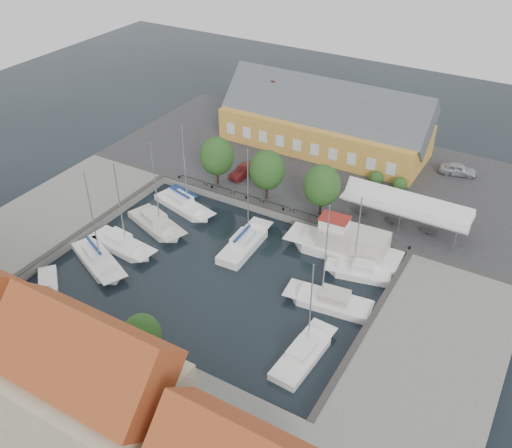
{
  "coord_description": "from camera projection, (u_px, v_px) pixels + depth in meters",
  "views": [
    {
      "loc": [
        26.28,
        -39.07,
        36.92
      ],
      "look_at": [
        0.0,
        6.0,
        1.5
      ],
      "focal_mm": 40.0,
      "sensor_mm": 36.0,
      "label": 1
    }
  ],
  "objects": [
    {
      "name": "east_boat_c",
      "position": [
        303.0,
        356.0,
        48.66
      ],
      "size": [
        2.96,
        8.09,
        10.24
      ],
      "color": "white",
      "rests_on": "ground"
    },
    {
      "name": "launch_sw",
      "position": [
        48.0,
        282.0,
        56.95
      ],
      "size": [
        4.64,
        4.36,
        0.98
      ],
      "color": "white",
      "rests_on": "ground"
    },
    {
      "name": "west_boat_d",
      "position": [
        98.0,
        261.0,
        59.54
      ],
      "size": [
        9.08,
        6.01,
        11.81
      ],
      "color": "white",
      "rests_on": "ground"
    },
    {
      "name": "west_quay",
      "position": [
        61.0,
        211.0,
        67.07
      ],
      "size": [
        12.0,
        24.0,
        1.0
      ],
      "primitive_type": "cube",
      "color": "slate",
      "rests_on": "ground"
    },
    {
      "name": "center_sailboat",
      "position": [
        245.0,
        245.0,
        61.78
      ],
      "size": [
        2.98,
        8.84,
        12.01
      ],
      "color": "white",
      "rests_on": "ground"
    },
    {
      "name": "car_silver",
      "position": [
        458.0,
        169.0,
        72.87
      ],
      "size": [
        4.87,
        2.78,
        1.56
      ],
      "primitive_type": "imported",
      "rotation": [
        0.0,
        0.0,
        1.79
      ],
      "color": "#ABADB3",
      "rests_on": "north_quay"
    },
    {
      "name": "car_red",
      "position": [
        244.0,
        171.0,
        72.57
      ],
      "size": [
        2.11,
        4.52,
        1.43
      ],
      "primitive_type": "imported",
      "rotation": [
        0.0,
        0.0,
        -0.14
      ],
      "color": "#521212",
      "rests_on": "north_quay"
    },
    {
      "name": "quay_edge_fittings",
      "position": [
        250.0,
        233.0,
        62.4
      ],
      "size": [
        56.0,
        24.72,
        0.4
      ],
      "color": "#383533",
      "rests_on": "north_quay"
    },
    {
      "name": "ground",
      "position": [
        227.0,
        264.0,
        59.61
      ],
      "size": [
        140.0,
        140.0,
        0.0
      ],
      "primitive_type": "plane",
      "color": "black",
      "rests_on": "ground"
    },
    {
      "name": "west_boat_a",
      "position": [
        183.0,
        206.0,
        68.39
      ],
      "size": [
        9.04,
        4.58,
        11.62
      ],
      "color": "white",
      "rests_on": "ground"
    },
    {
      "name": "east_boat_b",
      "position": [
        330.0,
        303.0,
        54.21
      ],
      "size": [
        8.76,
        3.75,
        11.58
      ],
      "color": "white",
      "rests_on": "ground"
    },
    {
      "name": "east_boat_a",
      "position": [
        360.0,
        273.0,
        57.86
      ],
      "size": [
        7.02,
        3.64,
        9.81
      ],
      "color": "white",
      "rests_on": "ground"
    },
    {
      "name": "trawler",
      "position": [
        347.0,
        247.0,
        60.35
      ],
      "size": [
        12.89,
        4.43,
        5.0
      ],
      "color": "white",
      "rests_on": "ground"
    },
    {
      "name": "launch_nw",
      "position": [
        181.0,
        195.0,
        70.9
      ],
      "size": [
        4.59,
        2.68,
        0.88
      ],
      "color": "navy",
      "rests_on": "ground"
    },
    {
      "name": "west_boat_c",
      "position": [
        121.0,
        245.0,
        61.82
      ],
      "size": [
        8.52,
        3.51,
        11.21
      ],
      "color": "white",
      "rests_on": "ground"
    },
    {
      "name": "quay_trees",
      "position": [
        267.0,
        170.0,
        66.28
      ],
      "size": [
        18.2,
        4.2,
        6.3
      ],
      "color": "black",
      "rests_on": "north_quay"
    },
    {
      "name": "east_quay",
      "position": [
        431.0,
        352.0,
        48.73
      ],
      "size": [
        12.0,
        24.0,
        1.0
      ],
      "primitive_type": "cube",
      "color": "slate",
      "rests_on": "ground"
    },
    {
      "name": "south_bank",
      "position": [
        81.0,
        403.0,
        44.32
      ],
      "size": [
        56.0,
        14.0,
        1.0
      ],
      "primitive_type": "cube",
      "color": "slate",
      "rests_on": "ground"
    },
    {
      "name": "townhouses",
      "position": [
        65.0,
        387.0,
        38.92
      ],
      "size": [
        36.3,
        8.5,
        12.0
      ],
      "color": "beige",
      "rests_on": "south_bank"
    },
    {
      "name": "tent_canopy",
      "position": [
        406.0,
        206.0,
        62.07
      ],
      "size": [
        14.0,
        4.0,
        2.83
      ],
      "color": "silver",
      "rests_on": "north_quay"
    },
    {
      "name": "west_boat_b",
      "position": [
        156.0,
        224.0,
        65.19
      ],
      "size": [
        8.74,
        5.42,
        11.41
      ],
      "color": "beige",
      "rests_on": "ground"
    },
    {
      "name": "warehouse",
      "position": [
        321.0,
        122.0,
        78.47
      ],
      "size": [
        28.56,
        14.0,
        9.55
      ],
      "color": "gold",
      "rests_on": "north_quay"
    },
    {
      "name": "north_quay",
      "position": [
        320.0,
        168.0,
        75.77
      ],
      "size": [
        56.0,
        26.0,
        1.0
      ],
      "primitive_type": "cube",
      "color": "#2D2D30",
      "rests_on": "ground"
    }
  ]
}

